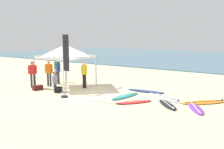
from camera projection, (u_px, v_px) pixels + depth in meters
ground_plane at (89, 95)px, 13.42m from camera, size 80.00×80.00×0.00m
sea at (211, 57)px, 37.80m from camera, size 80.00×36.00×0.10m
canopy_tent at (66, 50)px, 15.37m from camera, size 2.91×2.91×2.75m
surfboard_white at (165, 97)px, 12.64m from camera, size 2.50×1.65×0.19m
surfboard_black at (168, 105)px, 11.25m from camera, size 1.60×1.69×0.19m
surfboard_teal at (125, 96)px, 12.91m from camera, size 0.85×2.24×0.19m
surfboard_purple at (196, 108)px, 10.68m from camera, size 1.36×1.88×0.19m
surfboard_orange at (205, 102)px, 11.69m from camera, size 2.12×2.24×0.19m
surfboard_navy at (146, 91)px, 14.11m from camera, size 2.33×0.82×0.19m
surfboard_red at (134, 102)px, 11.73m from camera, size 1.57×1.84×0.19m
person_red at (33, 72)px, 15.16m from camera, size 0.39×0.47×1.71m
person_blue at (58, 70)px, 16.28m from camera, size 0.53×0.32×1.71m
person_yellow at (84, 73)px, 15.02m from camera, size 0.54×0.30×1.71m
person_orange at (49, 71)px, 15.60m from camera, size 0.51×0.35×1.71m
person_green at (57, 68)px, 17.20m from camera, size 0.55×0.24×1.71m
person_grey at (55, 80)px, 14.15m from camera, size 0.38×0.47×1.20m
banner_flag at (65, 69)px, 12.50m from camera, size 0.60×0.36×3.40m
gear_bag_near_tent at (58, 90)px, 14.01m from camera, size 0.60×0.68×0.28m
gear_bag_by_pole at (38, 88)px, 14.59m from camera, size 0.44×0.66×0.28m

